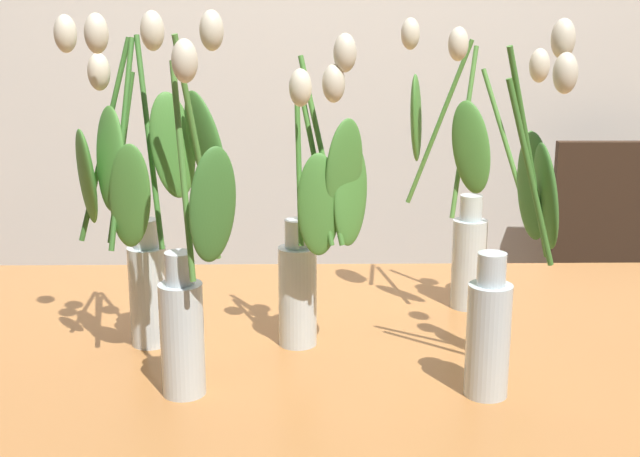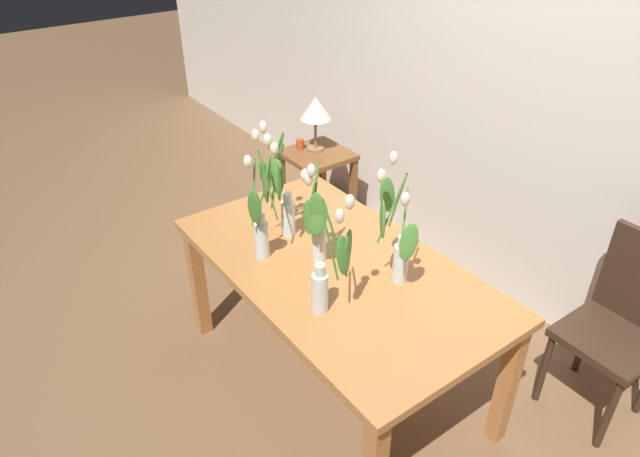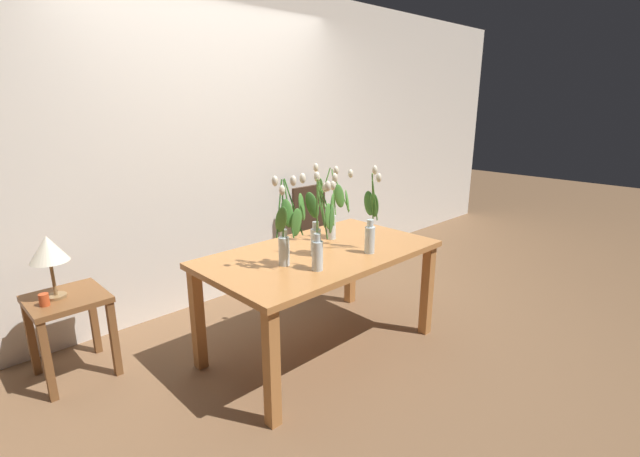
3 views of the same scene
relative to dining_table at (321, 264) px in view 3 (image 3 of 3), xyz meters
The scene contains 12 objects.
ground_plane 0.65m from the dining_table, ahead, with size 18.00×18.00×0.00m, color brown.
room_wall_rear 1.50m from the dining_table, 90.00° to the left, with size 9.00×0.10×2.70m, color silver.
dining_table is the anchor object (origin of this frame).
tulip_vase_0 0.31m from the dining_table, 128.07° to the right, with size 0.16×0.15×0.55m.
tulip_vase_1 0.43m from the dining_table, 44.34° to the right, with size 0.15×0.16×0.57m.
tulip_vase_2 0.49m from the dining_table, 167.23° to the right, with size 0.23×0.19×0.58m.
tulip_vase_3 0.44m from the dining_table, 135.74° to the right, with size 0.14×0.21×0.58m.
tulip_vase_4 0.41m from the dining_table, 27.24° to the left, with size 0.27×0.18×0.57m.
dining_chair 1.33m from the dining_table, 47.81° to the left, with size 0.41×0.41×0.93m.
side_table 1.64m from the dining_table, 147.22° to the left, with size 0.44×0.44×0.55m.
table_lamp 1.68m from the dining_table, 147.50° to the left, with size 0.22×0.22×0.40m.
pillar_candle 1.70m from the dining_table, 151.25° to the left, with size 0.06×0.06×0.07m, color #CC4C23.
Camera 3 is at (-2.00, -2.07, 1.72)m, focal length 25.15 mm.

